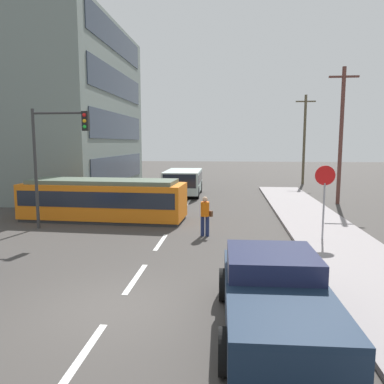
{
  "coord_description": "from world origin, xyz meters",
  "views": [
    {
      "loc": [
        2.64,
        -8.18,
        3.89
      ],
      "look_at": [
        0.9,
        9.35,
        1.57
      ],
      "focal_mm": 35.1,
      "sensor_mm": 36.0,
      "label": 1
    }
  ],
  "objects_px": {
    "stop_sign": "(325,187)",
    "utility_pole_mid": "(341,134)",
    "pedestrian_crossing": "(205,214)",
    "traffic_light_mast": "(55,146)",
    "city_bus": "(183,181)",
    "parked_sedan_mid": "(107,196)",
    "streetcar_tram": "(104,199)",
    "pickup_truck_parked": "(274,294)",
    "utility_pole_far": "(304,138)"
  },
  "relations": [
    {
      "from": "stop_sign",
      "to": "pedestrian_crossing",
      "type": "bearing_deg",
      "value": 173.15
    },
    {
      "from": "streetcar_tram",
      "to": "pickup_truck_parked",
      "type": "height_order",
      "value": "streetcar_tram"
    },
    {
      "from": "traffic_light_mast",
      "to": "pickup_truck_parked",
      "type": "bearing_deg",
      "value": -44.62
    },
    {
      "from": "pedestrian_crossing",
      "to": "parked_sedan_mid",
      "type": "height_order",
      "value": "pedestrian_crossing"
    },
    {
      "from": "pickup_truck_parked",
      "to": "traffic_light_mast",
      "type": "relative_size",
      "value": 0.94
    },
    {
      "from": "stop_sign",
      "to": "utility_pole_mid",
      "type": "bearing_deg",
      "value": 71.43
    },
    {
      "from": "pedestrian_crossing",
      "to": "stop_sign",
      "type": "relative_size",
      "value": 0.58
    },
    {
      "from": "city_bus",
      "to": "parked_sedan_mid",
      "type": "relative_size",
      "value": 1.23
    },
    {
      "from": "pedestrian_crossing",
      "to": "parked_sedan_mid",
      "type": "relative_size",
      "value": 0.39
    },
    {
      "from": "traffic_light_mast",
      "to": "streetcar_tram",
      "type": "bearing_deg",
      "value": 57.54
    },
    {
      "from": "streetcar_tram",
      "to": "city_bus",
      "type": "height_order",
      "value": "streetcar_tram"
    },
    {
      "from": "stop_sign",
      "to": "utility_pole_far",
      "type": "bearing_deg",
      "value": 81.3
    },
    {
      "from": "traffic_light_mast",
      "to": "utility_pole_far",
      "type": "bearing_deg",
      "value": 54.04
    },
    {
      "from": "pedestrian_crossing",
      "to": "utility_pole_far",
      "type": "height_order",
      "value": "utility_pole_far"
    },
    {
      "from": "streetcar_tram",
      "to": "utility_pole_far",
      "type": "relative_size",
      "value": 1.0
    },
    {
      "from": "utility_pole_far",
      "to": "streetcar_tram",
      "type": "bearing_deg",
      "value": -126.36
    },
    {
      "from": "traffic_light_mast",
      "to": "pedestrian_crossing",
      "type": "bearing_deg",
      "value": -5.78
    },
    {
      "from": "streetcar_tram",
      "to": "utility_pole_far",
      "type": "height_order",
      "value": "utility_pole_far"
    },
    {
      "from": "city_bus",
      "to": "traffic_light_mast",
      "type": "xyz_separation_m",
      "value": [
        -4.3,
        -11.38,
        2.67
      ]
    },
    {
      "from": "utility_pole_mid",
      "to": "pedestrian_crossing",
      "type": "bearing_deg",
      "value": -130.82
    },
    {
      "from": "stop_sign",
      "to": "traffic_light_mast",
      "type": "relative_size",
      "value": 0.54
    },
    {
      "from": "city_bus",
      "to": "parked_sedan_mid",
      "type": "xyz_separation_m",
      "value": [
        -4.09,
        -5.25,
        -0.44
      ]
    },
    {
      "from": "utility_pole_far",
      "to": "traffic_light_mast",
      "type": "bearing_deg",
      "value": -125.96
    },
    {
      "from": "pickup_truck_parked",
      "to": "traffic_light_mast",
      "type": "xyz_separation_m",
      "value": [
        -8.62,
        8.51,
        2.93
      ]
    },
    {
      "from": "city_bus",
      "to": "pickup_truck_parked",
      "type": "xyz_separation_m",
      "value": [
        4.32,
        -19.88,
        -0.26
      ]
    },
    {
      "from": "stop_sign",
      "to": "traffic_light_mast",
      "type": "height_order",
      "value": "traffic_light_mast"
    },
    {
      "from": "city_bus",
      "to": "pedestrian_crossing",
      "type": "relative_size",
      "value": 3.11
    },
    {
      "from": "streetcar_tram",
      "to": "pickup_truck_parked",
      "type": "xyz_separation_m",
      "value": [
        7.24,
        -10.67,
        -0.27
      ]
    },
    {
      "from": "pickup_truck_parked",
      "to": "utility_pole_far",
      "type": "distance_m",
      "value": 29.46
    },
    {
      "from": "pedestrian_crossing",
      "to": "stop_sign",
      "type": "distance_m",
      "value": 4.84
    },
    {
      "from": "pedestrian_crossing",
      "to": "pickup_truck_parked",
      "type": "xyz_separation_m",
      "value": [
        1.93,
        -7.83,
        -0.15
      ]
    },
    {
      "from": "streetcar_tram",
      "to": "stop_sign",
      "type": "xyz_separation_m",
      "value": [
        9.96,
        -3.4,
        1.13
      ]
    },
    {
      "from": "pedestrian_crossing",
      "to": "utility_pole_far",
      "type": "distance_m",
      "value": 22.51
    },
    {
      "from": "stop_sign",
      "to": "utility_pole_mid",
      "type": "height_order",
      "value": "utility_pole_mid"
    },
    {
      "from": "utility_pole_mid",
      "to": "pickup_truck_parked",
      "type": "bearing_deg",
      "value": -109.38
    },
    {
      "from": "parked_sedan_mid",
      "to": "utility_pole_mid",
      "type": "height_order",
      "value": "utility_pole_mid"
    },
    {
      "from": "utility_pole_mid",
      "to": "streetcar_tram",
      "type": "bearing_deg",
      "value": -154.49
    },
    {
      "from": "pickup_truck_parked",
      "to": "utility_pole_mid",
      "type": "bearing_deg",
      "value": 70.62
    },
    {
      "from": "streetcar_tram",
      "to": "utility_pole_mid",
      "type": "distance_m",
      "value": 15.03
    },
    {
      "from": "city_bus",
      "to": "utility_pole_far",
      "type": "height_order",
      "value": "utility_pole_far"
    },
    {
      "from": "city_bus",
      "to": "pedestrian_crossing",
      "type": "bearing_deg",
      "value": -78.76
    },
    {
      "from": "city_bus",
      "to": "utility_pole_mid",
      "type": "relative_size",
      "value": 0.61
    },
    {
      "from": "streetcar_tram",
      "to": "stop_sign",
      "type": "relative_size",
      "value": 2.87
    },
    {
      "from": "utility_pole_far",
      "to": "city_bus",
      "type": "bearing_deg",
      "value": -139.66
    },
    {
      "from": "city_bus",
      "to": "traffic_light_mast",
      "type": "relative_size",
      "value": 0.97
    },
    {
      "from": "stop_sign",
      "to": "utility_pole_far",
      "type": "relative_size",
      "value": 0.35
    },
    {
      "from": "pickup_truck_parked",
      "to": "stop_sign",
      "type": "bearing_deg",
      "value": 69.54
    },
    {
      "from": "city_bus",
      "to": "pickup_truck_parked",
      "type": "distance_m",
      "value": 20.35
    },
    {
      "from": "parked_sedan_mid",
      "to": "stop_sign",
      "type": "relative_size",
      "value": 1.47
    },
    {
      "from": "pedestrian_crossing",
      "to": "traffic_light_mast",
      "type": "distance_m",
      "value": 7.28
    }
  ]
}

